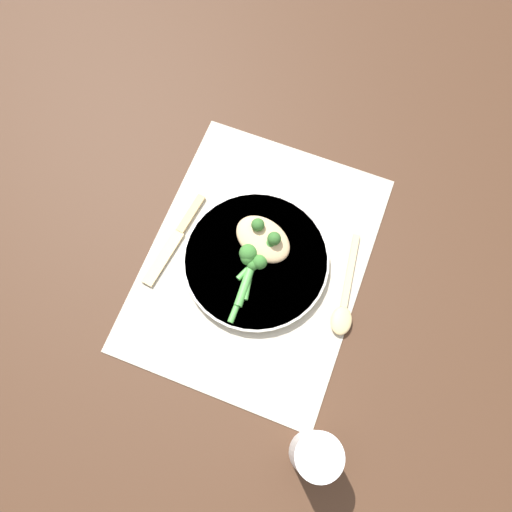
# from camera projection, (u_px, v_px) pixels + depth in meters

# --- Properties ---
(ground_plane) EXTENTS (3.00, 3.00, 0.00)m
(ground_plane) POSITION_uv_depth(u_px,v_px,m) (256.00, 262.00, 0.85)
(ground_plane) COLOR #422819
(placemat) EXTENTS (0.46, 0.36, 0.00)m
(placemat) POSITION_uv_depth(u_px,v_px,m) (256.00, 262.00, 0.85)
(placemat) COLOR #B2A893
(placemat) RESTS_ON ground_plane
(plate) EXTENTS (0.25, 0.25, 0.01)m
(plate) POSITION_uv_depth(u_px,v_px,m) (256.00, 260.00, 0.84)
(plate) COLOR silver
(plate) RESTS_ON placemat
(chicken_fillet) EXTENTS (0.10, 0.12, 0.03)m
(chicken_fillet) POSITION_uv_depth(u_px,v_px,m) (262.00, 239.00, 0.83)
(chicken_fillet) COLOR tan
(chicken_fillet) RESTS_ON plate
(pesto_dollop_primary) EXTENTS (0.02, 0.02, 0.02)m
(pesto_dollop_primary) POSITION_uv_depth(u_px,v_px,m) (274.00, 239.00, 0.81)
(pesto_dollop_primary) COLOR #336628
(pesto_dollop_primary) RESTS_ON chicken_fillet
(pesto_dollop_secondary) EXTENTS (0.02, 0.02, 0.02)m
(pesto_dollop_secondary) POSITION_uv_depth(u_px,v_px,m) (258.00, 225.00, 0.82)
(pesto_dollop_secondary) COLOR #336628
(pesto_dollop_secondary) RESTS_ON chicken_fillet
(broccoli_stalk_rear) EXTENTS (0.10, 0.06, 0.03)m
(broccoli_stalk_rear) POSITION_uv_depth(u_px,v_px,m) (270.00, 246.00, 0.83)
(broccoli_stalk_rear) COLOR #51A847
(broccoli_stalk_rear) RESTS_ON plate
(broccoli_stalk_front) EXTENTS (0.12, 0.05, 0.03)m
(broccoli_stalk_front) POSITION_uv_depth(u_px,v_px,m) (255.00, 247.00, 0.83)
(broccoli_stalk_front) COLOR #51A847
(broccoli_stalk_front) RESTS_ON plate
(broccoli_stalk_left) EXTENTS (0.10, 0.05, 0.03)m
(broccoli_stalk_left) POSITION_uv_depth(u_px,v_px,m) (250.00, 263.00, 0.82)
(broccoli_stalk_left) COLOR #51A847
(broccoli_stalk_left) RESTS_ON plate
(broccoli_stalk_right) EXTENTS (0.12, 0.05, 0.03)m
(broccoli_stalk_right) POSITION_uv_depth(u_px,v_px,m) (251.00, 267.00, 0.82)
(broccoli_stalk_right) COLOR #51A847
(broccoli_stalk_right) RESTS_ON plate
(knife) EXTENTS (0.19, 0.04, 0.01)m
(knife) POSITION_uv_depth(u_px,v_px,m) (176.00, 238.00, 0.86)
(knife) COLOR tan
(knife) RESTS_ON placemat
(spoon) EXTENTS (0.18, 0.05, 0.01)m
(spoon) POSITION_uv_depth(u_px,v_px,m) (344.00, 308.00, 0.82)
(spoon) COLOR tan
(spoon) RESTS_ON placemat
(water_glass) EXTENTS (0.07, 0.07, 0.12)m
(water_glass) POSITION_uv_depth(u_px,v_px,m) (315.00, 455.00, 0.70)
(water_glass) COLOR white
(water_glass) RESTS_ON ground_plane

